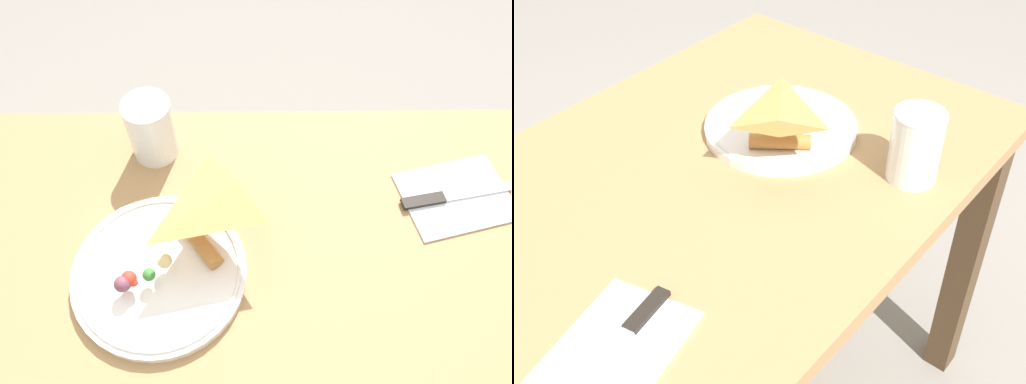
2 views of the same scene
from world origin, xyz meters
The scene contains 6 objects.
ground_plane centered at (0.00, 0.00, 0.00)m, with size 6.00×6.00×0.00m, color gray.
dining_table centered at (0.00, 0.00, 0.58)m, with size 0.99×0.66×0.71m.
plate_pizza centered at (-0.15, 0.01, 0.72)m, with size 0.26×0.26×0.06m.
milk_glass centered at (-0.18, 0.24, 0.76)m, with size 0.08×0.08×0.12m.
napkin_folded centered at (0.32, 0.14, 0.71)m, with size 0.20×0.17×0.00m.
butter_knife centered at (0.31, 0.14, 0.71)m, with size 0.19×0.05×0.01m.
Camera 1 is at (-0.02, -0.29, 1.39)m, focal length 35.00 mm.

